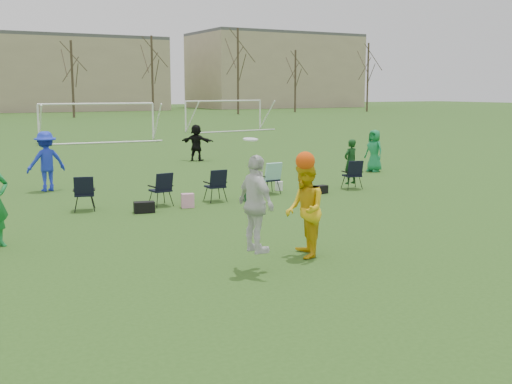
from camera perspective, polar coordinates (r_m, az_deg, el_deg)
ground at (r=12.05m, az=8.48°, el=-6.90°), size 260.00×260.00×0.00m
fielder_blue at (r=22.09m, az=-18.16°, el=2.61°), size 1.36×0.91×1.96m
fielder_green_far at (r=26.46m, az=10.46°, el=3.63°), size 0.68×0.91×1.70m
fielder_black at (r=30.19m, az=-5.32°, el=4.40°), size 1.46×1.49×1.70m
center_contest at (r=12.26m, az=2.76°, el=-1.30°), size 2.09×1.54×2.45m
sideline_setup at (r=19.71m, az=-1.18°, el=0.94°), size 9.60×1.95×1.66m
goal_mid at (r=42.67m, az=-13.92°, el=6.98°), size 7.40×0.63×2.46m
goal_right at (r=52.54m, az=-2.84°, el=7.58°), size 7.35×1.14×2.46m
building_row at (r=106.12m, az=-21.73°, el=9.91°), size 126.00×16.00×13.00m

